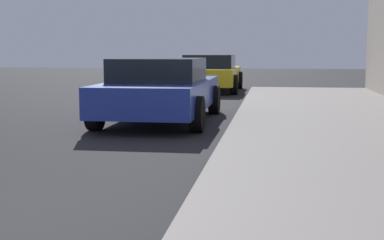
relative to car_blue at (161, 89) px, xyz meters
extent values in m
cube|color=#233899|center=(0.00, 0.05, -0.10)|extent=(1.85, 4.43, 0.55)
cube|color=black|center=(0.00, -0.17, 0.40)|extent=(1.62, 2.00, 0.45)
cylinder|color=black|center=(-0.92, 1.47, -0.33)|extent=(0.22, 0.64, 0.64)
cylinder|color=black|center=(0.92, 1.47, -0.33)|extent=(0.22, 0.64, 0.64)
cylinder|color=black|center=(-0.92, -1.37, -0.33)|extent=(0.22, 0.64, 0.64)
cylinder|color=black|center=(0.92, -1.37, -0.33)|extent=(0.22, 0.64, 0.64)
cube|color=yellow|center=(0.07, 8.30, -0.10)|extent=(1.84, 4.25, 0.55)
cube|color=black|center=(0.07, 8.09, 0.40)|extent=(1.62, 1.91, 0.45)
cylinder|color=black|center=(-0.85, 9.66, -0.33)|extent=(0.22, 0.64, 0.64)
cylinder|color=black|center=(0.99, 9.66, -0.33)|extent=(0.22, 0.64, 0.64)
cylinder|color=black|center=(-0.85, 6.94, -0.33)|extent=(0.22, 0.64, 0.64)
cylinder|color=black|center=(0.99, 6.94, -0.33)|extent=(0.22, 0.64, 0.64)
camera|label=1|loc=(2.22, -10.74, 0.78)|focal=51.23mm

